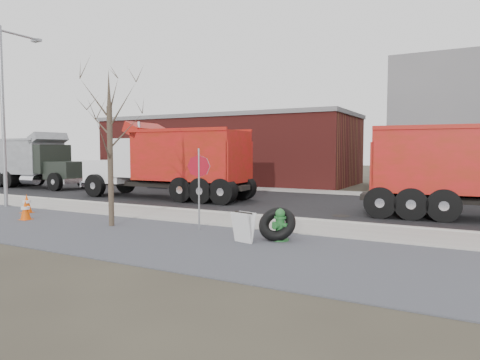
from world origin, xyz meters
The scene contains 17 objects.
ground centered at (0.00, 0.00, 0.00)m, with size 120.00×120.00×0.00m, color #383328.
gravel_verge centered at (0.00, -3.50, 0.01)m, with size 60.00×5.00×0.03m, color slate.
sidewalk centered at (0.00, 0.25, 0.03)m, with size 60.00×2.50×0.06m, color #9E9B93.
curb centered at (0.00, 1.55, 0.06)m, with size 60.00×0.15×0.11m, color #9E9B93.
road centered at (0.00, 6.30, 0.01)m, with size 60.00×9.40×0.02m, color black.
far_sidewalk centered at (0.00, 12.00, 0.03)m, with size 60.00×2.00×0.06m, color #9E9B93.
building_brick centered at (-10.00, 17.00, 2.65)m, with size 20.20×8.20×5.30m.
bare_tree centered at (-3.20, -2.60, 3.30)m, with size 3.20×3.20×5.20m.
street_light centered at (-11.00, -1.02, 4.52)m, with size 0.50×2.00×8.00m.
fire_hydrant centered at (2.69, -2.11, 0.43)m, with size 0.53×0.52×0.93m.
truck_tire centered at (2.57, -2.04, 0.47)m, with size 1.12×0.97×1.02m.
stop_sign centered at (-0.21, -1.81, 1.79)m, with size 0.60×0.43×2.61m.
sandwich_board centered at (1.92, -2.84, 0.45)m, with size 0.68×0.52×0.85m.
traffic_cone_near centered at (-6.88, -3.16, 0.37)m, with size 0.39×0.39×0.74m.
traffic_cone_far centered at (-8.41, -2.02, 0.39)m, with size 0.41×0.41×0.78m.
dump_truck_red_b centered at (-6.51, 4.95, 2.03)m, with size 9.59×3.02×3.98m.
dump_truck_grey centered at (-18.84, 6.01, 1.87)m, with size 8.14×2.67×3.67m.
Camera 1 is at (7.29, -13.06, 2.55)m, focal length 32.00 mm.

